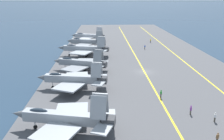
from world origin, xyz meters
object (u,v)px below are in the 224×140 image
at_px(parked_jet_sixth, 87,42).
at_px(crew_blue_vest, 145,47).
at_px(crew_yellow_vest, 150,41).
at_px(crew_purple_vest, 191,110).
at_px(parked_jet_third, 73,79).
at_px(parked_jet_fifth, 84,48).
at_px(crew_green_vest, 161,94).
at_px(crew_white_vest, 215,117).
at_px(parked_jet_seventh, 88,36).
at_px(parked_jet_second, 65,118).
at_px(crew_brown_vest, 217,138).
at_px(parked_jet_fourth, 81,63).

bearing_deg(parked_jet_sixth, crew_blue_vest, -99.54).
xyz_separation_m(parked_jet_sixth, crew_yellow_vest, (9.37, -26.71, -1.51)).
bearing_deg(crew_purple_vest, parked_jet_third, 59.84).
distance_m(parked_jet_sixth, crew_purple_vest, 58.69).
xyz_separation_m(parked_jet_fifth, crew_green_vest, (-34.45, -17.29, -1.70)).
bearing_deg(crew_green_vest, crew_purple_vest, -153.40).
bearing_deg(parked_jet_sixth, crew_yellow_vest, -70.67).
relative_size(crew_blue_vest, crew_purple_vest, 1.01).
height_order(parked_jet_third, crew_white_vest, parked_jet_third).
bearing_deg(crew_blue_vest, crew_green_vest, 174.02).
bearing_deg(crew_white_vest, parked_jet_seventh, 18.41).
height_order(parked_jet_second, parked_jet_sixth, parked_jet_sixth).
relative_size(crew_white_vest, crew_blue_vest, 0.96).
height_order(parked_jet_second, crew_brown_vest, parked_jet_second).
bearing_deg(crew_yellow_vest, crew_purple_vest, 174.71).
relative_size(parked_jet_fourth, crew_purple_vest, 9.08).
relative_size(parked_jet_seventh, crew_brown_vest, 9.02).
xyz_separation_m(parked_jet_fourth, parked_jet_seventh, (43.70, 0.19, 0.07)).
height_order(parked_jet_fourth, crew_purple_vest, parked_jet_fourth).
height_order(crew_blue_vest, crew_green_vest, crew_green_vest).
distance_m(parked_jet_fourth, crew_brown_vest, 39.66).
bearing_deg(crew_blue_vest, parked_jet_fifth, 114.23).
bearing_deg(crew_purple_vest, parked_jet_second, 102.26).
relative_size(parked_jet_sixth, crew_white_vest, 9.42).
xyz_separation_m(crew_blue_vest, crew_green_vest, (-44.32, 4.64, 0.03)).
distance_m(parked_jet_fourth, crew_white_vest, 36.39).
relative_size(parked_jet_seventh, crew_green_vest, 8.76).
bearing_deg(crew_blue_vest, parked_jet_third, 150.25).
bearing_deg(parked_jet_fourth, crew_yellow_vest, -34.15).
height_order(crew_brown_vest, crew_green_vest, crew_green_vest).
relative_size(parked_jet_third, parked_jet_sixth, 0.99).
bearing_deg(crew_blue_vest, parked_jet_fourth, 140.07).
distance_m(crew_white_vest, crew_blue_vest, 53.75).
bearing_deg(crew_green_vest, crew_blue_vest, -5.98).
height_order(crew_brown_vest, crew_yellow_vest, crew_brown_vest).
bearing_deg(parked_jet_third, crew_white_vest, -121.59).
xyz_separation_m(parked_jet_second, crew_brown_vest, (-3.94, -20.97, -1.38)).
height_order(parked_jet_sixth, crew_blue_vest, parked_jet_sixth).
bearing_deg(crew_brown_vest, crew_yellow_vest, -4.22).
relative_size(parked_jet_fourth, crew_green_vest, 8.67).
distance_m(parked_jet_seventh, crew_yellow_vest, 27.14).
relative_size(parked_jet_second, crew_white_vest, 9.60).
bearing_deg(crew_brown_vest, crew_blue_vest, -0.60).
relative_size(parked_jet_second, parked_jet_seventh, 1.02).
relative_size(crew_brown_vest, crew_purple_vest, 1.02).
bearing_deg(parked_jet_second, crew_green_vest, -56.35).
relative_size(parked_jet_sixth, crew_blue_vest, 9.09).
relative_size(parked_jet_second, parked_jet_fifth, 0.91).
relative_size(parked_jet_second, parked_jet_sixth, 1.02).
bearing_deg(crew_brown_vest, parked_jet_third, 46.41).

